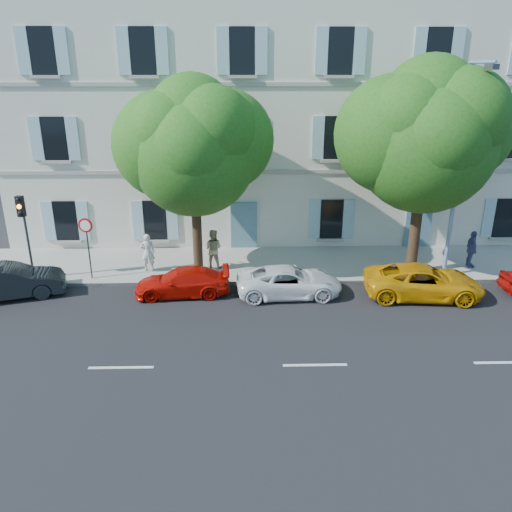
{
  "coord_description": "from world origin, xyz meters",
  "views": [
    {
      "loc": [
        -2.15,
        -17.27,
        8.6
      ],
      "look_at": [
        -1.69,
        2.0,
        1.4
      ],
      "focal_mm": 35.0,
      "sensor_mm": 36.0,
      "label": 1
    }
  ],
  "objects_px": {
    "car_dark_sedan": "(10,282)",
    "car_white_coupe": "(289,282)",
    "car_yellow_supercar": "(424,282)",
    "pedestrian_c": "(472,249)",
    "road_sign": "(87,235)",
    "tree_right": "(425,144)",
    "street_lamp": "(461,162)",
    "car_red_coupe": "(182,282)",
    "traffic_light": "(23,220)",
    "tree_left": "(194,153)",
    "pedestrian_b": "(213,249)",
    "pedestrian_a": "(148,252)"
  },
  "relations": [
    {
      "from": "car_red_coupe",
      "to": "traffic_light",
      "type": "distance_m",
      "value": 7.09
    },
    {
      "from": "traffic_light",
      "to": "pedestrian_b",
      "type": "distance_m",
      "value": 7.98
    },
    {
      "from": "tree_right",
      "to": "pedestrian_a",
      "type": "relative_size",
      "value": 5.16
    },
    {
      "from": "car_white_coupe",
      "to": "car_yellow_supercar",
      "type": "xyz_separation_m",
      "value": [
        5.37,
        -0.28,
        0.06
      ]
    },
    {
      "from": "tree_left",
      "to": "pedestrian_b",
      "type": "height_order",
      "value": "tree_left"
    },
    {
      "from": "car_dark_sedan",
      "to": "car_white_coupe",
      "type": "height_order",
      "value": "car_dark_sedan"
    },
    {
      "from": "car_red_coupe",
      "to": "road_sign",
      "type": "xyz_separation_m",
      "value": [
        -4.08,
        1.45,
        1.54
      ]
    },
    {
      "from": "car_yellow_supercar",
      "to": "pedestrian_a",
      "type": "xyz_separation_m",
      "value": [
        -11.49,
        2.75,
        0.35
      ]
    },
    {
      "from": "street_lamp",
      "to": "car_red_coupe",
      "type": "bearing_deg",
      "value": -173.53
    },
    {
      "from": "car_yellow_supercar",
      "to": "pedestrian_b",
      "type": "distance_m",
      "value": 9.13
    },
    {
      "from": "tree_left",
      "to": "road_sign",
      "type": "distance_m",
      "value": 5.67
    },
    {
      "from": "car_white_coupe",
      "to": "street_lamp",
      "type": "relative_size",
      "value": 0.48
    },
    {
      "from": "car_yellow_supercar",
      "to": "pedestrian_a",
      "type": "height_order",
      "value": "pedestrian_a"
    },
    {
      "from": "traffic_light",
      "to": "pedestrian_c",
      "type": "height_order",
      "value": "traffic_light"
    },
    {
      "from": "car_dark_sedan",
      "to": "car_white_coupe",
      "type": "bearing_deg",
      "value": -107.66
    },
    {
      "from": "car_yellow_supercar",
      "to": "road_sign",
      "type": "xyz_separation_m",
      "value": [
        -13.79,
        1.86,
        1.45
      ]
    },
    {
      "from": "road_sign",
      "to": "street_lamp",
      "type": "bearing_deg",
      "value": -0.64
    },
    {
      "from": "traffic_light",
      "to": "street_lamp",
      "type": "bearing_deg",
      "value": -0.31
    },
    {
      "from": "tree_right",
      "to": "pedestrian_b",
      "type": "xyz_separation_m",
      "value": [
        -8.83,
        0.79,
        -4.73
      ]
    },
    {
      "from": "car_yellow_supercar",
      "to": "traffic_light",
      "type": "relative_size",
      "value": 1.27
    },
    {
      "from": "traffic_light",
      "to": "street_lamp",
      "type": "relative_size",
      "value": 0.42
    },
    {
      "from": "road_sign",
      "to": "street_lamp",
      "type": "relative_size",
      "value": 0.31
    },
    {
      "from": "pedestrian_a",
      "to": "street_lamp",
      "type": "bearing_deg",
      "value": 163.19
    },
    {
      "from": "car_dark_sedan",
      "to": "car_white_coupe",
      "type": "distance_m",
      "value": 11.19
    },
    {
      "from": "car_yellow_supercar",
      "to": "pedestrian_c",
      "type": "bearing_deg",
      "value": -43.24
    },
    {
      "from": "car_yellow_supercar",
      "to": "pedestrian_a",
      "type": "relative_size",
      "value": 2.75
    },
    {
      "from": "tree_left",
      "to": "tree_right",
      "type": "distance_m",
      "value": 9.47
    },
    {
      "from": "traffic_light",
      "to": "car_yellow_supercar",
      "type": "bearing_deg",
      "value": -6.25
    },
    {
      "from": "car_yellow_supercar",
      "to": "pedestrian_b",
      "type": "relative_size",
      "value": 2.61
    },
    {
      "from": "tree_right",
      "to": "road_sign",
      "type": "xyz_separation_m",
      "value": [
        -14.01,
        -0.38,
        -3.68
      ]
    },
    {
      "from": "car_yellow_supercar",
      "to": "tree_left",
      "type": "relative_size",
      "value": 0.57
    },
    {
      "from": "tree_left",
      "to": "traffic_light",
      "type": "xyz_separation_m",
      "value": [
        -7.05,
        -0.76,
        -2.59
      ]
    },
    {
      "from": "car_yellow_supercar",
      "to": "pedestrian_a",
      "type": "bearing_deg",
      "value": 81.25
    },
    {
      "from": "car_yellow_supercar",
      "to": "pedestrian_c",
      "type": "height_order",
      "value": "pedestrian_c"
    },
    {
      "from": "car_dark_sedan",
      "to": "road_sign",
      "type": "relative_size",
      "value": 1.54
    },
    {
      "from": "car_yellow_supercar",
      "to": "road_sign",
      "type": "distance_m",
      "value": 13.99
    },
    {
      "from": "road_sign",
      "to": "pedestrian_b",
      "type": "distance_m",
      "value": 5.42
    },
    {
      "from": "car_red_coupe",
      "to": "tree_right",
      "type": "xyz_separation_m",
      "value": [
        9.93,
        1.83,
        5.23
      ]
    },
    {
      "from": "pedestrian_b",
      "to": "pedestrian_c",
      "type": "height_order",
      "value": "pedestrian_b"
    },
    {
      "from": "car_dark_sedan",
      "to": "tree_right",
      "type": "xyz_separation_m",
      "value": [
        16.79,
        1.92,
        5.09
      ]
    },
    {
      "from": "car_white_coupe",
      "to": "street_lamp",
      "type": "height_order",
      "value": "street_lamp"
    },
    {
      "from": "car_red_coupe",
      "to": "street_lamp",
      "type": "distance_m",
      "value": 12.24
    },
    {
      "from": "car_dark_sedan",
      "to": "pedestrian_c",
      "type": "distance_m",
      "value": 19.83
    },
    {
      "from": "car_dark_sedan",
      "to": "pedestrian_a",
      "type": "height_order",
      "value": "pedestrian_a"
    },
    {
      "from": "road_sign",
      "to": "street_lamp",
      "type": "xyz_separation_m",
      "value": [
        15.36,
        -0.17,
        3.02
      ]
    },
    {
      "from": "pedestrian_c",
      "to": "tree_right",
      "type": "bearing_deg",
      "value": 105.02
    },
    {
      "from": "road_sign",
      "to": "pedestrian_c",
      "type": "xyz_separation_m",
      "value": [
        16.89,
        0.94,
        -1.1
      ]
    },
    {
      "from": "car_white_coupe",
      "to": "pedestrian_c",
      "type": "xyz_separation_m",
      "value": [
        8.48,
        2.52,
        0.41
      ]
    },
    {
      "from": "street_lamp",
      "to": "pedestrian_c",
      "type": "xyz_separation_m",
      "value": [
        1.53,
        1.11,
        -4.12
      ]
    },
    {
      "from": "pedestrian_a",
      "to": "car_white_coupe",
      "type": "bearing_deg",
      "value": 145.8
    }
  ]
}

